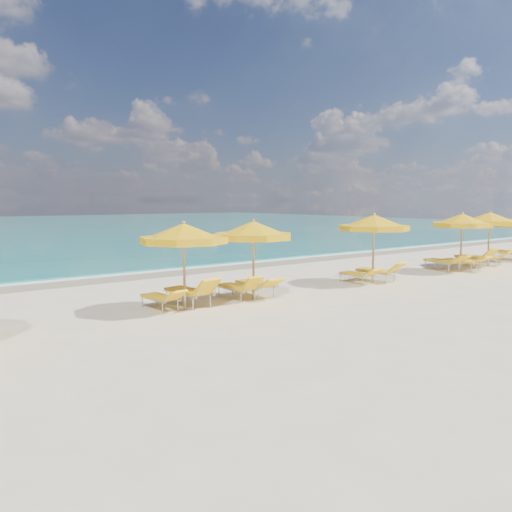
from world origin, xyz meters
TOP-DOWN VIEW (x-y plane):
  - ground_plane at (0.00, 0.00)m, footprint 120.00×120.00m
  - wet_sand_band at (0.00, 7.40)m, footprint 120.00×2.60m
  - foam_line at (0.00, 8.20)m, footprint 120.00×1.20m
  - whitecap_far at (8.00, 24.00)m, footprint 18.00×0.30m
  - umbrella_3 at (-3.29, 0.45)m, footprint 2.76×2.76m
  - umbrella_4 at (-0.86, 0.49)m, footprint 3.10×3.10m
  - umbrella_5 at (4.52, 0.30)m, footprint 2.56×2.56m
  - umbrella_6 at (9.89, -0.00)m, footprint 2.93×2.93m
  - umbrella_7 at (12.50, 0.17)m, footprint 3.01×3.01m
  - lounger_3_left at (-3.79, 0.94)m, footprint 0.70×1.70m
  - lounger_3_right at (-2.91, 0.89)m, footprint 0.87×2.02m
  - lounger_4_left at (-1.23, 0.84)m, footprint 0.64×1.72m
  - lounger_4_right at (-0.47, 0.89)m, footprint 0.74×1.99m
  - lounger_5_left at (4.01, 0.63)m, footprint 0.56×1.64m
  - lounger_5_right at (4.98, 0.48)m, footprint 0.83×1.92m
  - lounger_6_left at (9.49, 0.58)m, footprint 1.04×2.14m
  - lounger_6_right at (10.32, 0.16)m, footprint 0.70×2.06m
  - lounger_7_left at (11.94, 0.58)m, footprint 0.96×2.05m
  - lounger_7_right at (12.88, 0.45)m, footprint 0.93×1.86m
  - lounger_8_left at (15.52, 0.73)m, footprint 1.02×2.02m
  - lounger_8_right at (16.34, 0.98)m, footprint 0.72×1.87m

SIDE VIEW (x-z plane):
  - ground_plane at x=0.00m, z-range 0.00..0.00m
  - wet_sand_band at x=0.00m, z-range -0.01..0.01m
  - foam_line at x=0.00m, z-range -0.01..0.01m
  - whitecap_far at x=8.00m, z-range -0.03..0.03m
  - lounger_5_left at x=4.01m, z-range -0.14..0.53m
  - lounger_3_left at x=-3.79m, z-range -0.14..0.54m
  - lounger_7_right at x=12.88m, z-range -0.15..0.58m
  - lounger_4_left at x=-1.23m, z-range -0.20..0.64m
  - lounger_8_right at x=16.34m, z-range -0.17..0.62m
  - lounger_4_right at x=-0.47m, z-range -0.14..0.60m
  - lounger_5_right at x=4.98m, z-range -0.19..0.65m
  - lounger_6_right at x=10.32m, z-range -0.13..0.61m
  - lounger_6_left at x=9.49m, z-range -0.16..0.65m
  - lounger_8_left at x=15.52m, z-range -0.22..0.72m
  - lounger_3_right at x=-2.91m, z-range -0.23..0.73m
  - lounger_7_left at x=11.94m, z-range -0.23..0.73m
  - umbrella_4 at x=-0.86m, z-range 0.88..3.36m
  - umbrella_3 at x=-3.29m, z-range 0.88..3.36m
  - umbrella_6 at x=9.89m, z-range 0.90..3.45m
  - umbrella_7 at x=12.50m, z-range 0.91..3.47m
  - umbrella_5 at x=4.52m, z-range 0.91..3.50m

